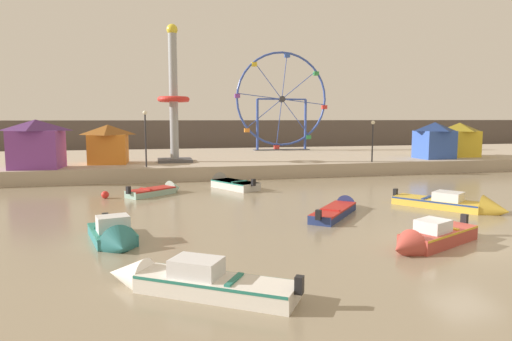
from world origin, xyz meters
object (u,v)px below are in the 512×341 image
at_px(motorboat_seafoam, 159,190).
at_px(carnival_booth_orange_canopy, 108,143).
at_px(ferris_wheel_blue_frame, 282,101).
at_px(mooring_buoy_orange, 105,195).
at_px(motorboat_faded_red, 429,238).
at_px(promenade_lamp_near, 373,134).
at_px(carnival_booth_blue_tent, 434,140).
at_px(motorboat_pale_grey, 228,183).
at_px(motorboat_white_red_stripe, 186,280).
at_px(carnival_booth_yellow_awning, 459,139).
at_px(motorboat_teal_painted, 115,236).
at_px(drop_tower_steel_tower, 174,105).
at_px(carnival_booth_purple_stall, 37,143).
at_px(motorboat_mustard_yellow, 459,205).
at_px(motorboat_navy_blue, 339,209).

bearing_deg(motorboat_seafoam, carnival_booth_orange_canopy, 73.50).
bearing_deg(ferris_wheel_blue_frame, mooring_buoy_orange, -127.95).
relative_size(motorboat_faded_red, promenade_lamp_near, 1.35).
xyz_separation_m(carnival_booth_blue_tent, promenade_lamp_near, (-7.05, -1.75, 0.58)).
relative_size(carnival_booth_blue_tent, carnival_booth_orange_canopy, 0.99).
height_order(motorboat_pale_grey, motorboat_faded_red, motorboat_faded_red).
height_order(motorboat_white_red_stripe, carnival_booth_orange_canopy, carnival_booth_orange_canopy).
relative_size(carnival_booth_blue_tent, carnival_booth_yellow_awning, 0.96).
xyz_separation_m(carnival_booth_yellow_awning, carnival_booth_orange_canopy, (-31.99, 0.41, -0.04)).
bearing_deg(carnival_booth_orange_canopy, carnival_booth_blue_tent, -1.70).
bearing_deg(mooring_buoy_orange, carnival_booth_orange_canopy, 93.73).
distance_m(carnival_booth_yellow_awning, mooring_buoy_orange, 32.96).
bearing_deg(motorboat_teal_painted, mooring_buoy_orange, 173.53).
relative_size(drop_tower_steel_tower, carnival_booth_purple_stall, 2.87).
relative_size(motorboat_faded_red, mooring_buoy_orange, 10.57).
bearing_deg(carnival_booth_blue_tent, carnival_booth_yellow_awning, 19.31).
bearing_deg(motorboat_pale_grey, drop_tower_steel_tower, -7.84).
bearing_deg(motorboat_mustard_yellow, motorboat_pale_grey, -170.40).
distance_m(motorboat_seafoam, carnival_booth_purple_stall, 11.37).
xyz_separation_m(motorboat_navy_blue, promenade_lamp_near, (8.90, 13.73, 3.12)).
bearing_deg(motorboat_seafoam, motorboat_white_red_stripe, -126.57).
bearing_deg(motorboat_pale_grey, motorboat_mustard_yellow, -163.28).
height_order(ferris_wheel_blue_frame, carnival_booth_orange_canopy, ferris_wheel_blue_frame).
xyz_separation_m(ferris_wheel_blue_frame, promenade_lamp_near, (3.44, -15.21, -3.28)).
xyz_separation_m(motorboat_mustard_yellow, promenade_lamp_near, (2.61, 14.43, 3.07)).
distance_m(motorboat_teal_painted, carnival_booth_blue_tent, 32.44).
relative_size(motorboat_teal_painted, carnival_booth_blue_tent, 1.20).
distance_m(carnival_booth_blue_tent, carnival_booth_yellow_awning, 3.86).
relative_size(ferris_wheel_blue_frame, mooring_buoy_orange, 25.20).
bearing_deg(motorboat_navy_blue, promenade_lamp_near, 7.11).
bearing_deg(ferris_wheel_blue_frame, motorboat_faded_red, -97.56).
distance_m(carnival_booth_yellow_awning, promenade_lamp_near, 11.12).
bearing_deg(motorboat_navy_blue, carnival_booth_blue_tent, -5.79).
distance_m(motorboat_teal_painted, promenade_lamp_near, 25.90).
bearing_deg(mooring_buoy_orange, motorboat_mustard_yellow, -22.75).
bearing_deg(carnival_booth_yellow_awning, carnival_booth_purple_stall, -172.50).
distance_m(motorboat_mustard_yellow, motorboat_white_red_stripe, 16.43).
bearing_deg(drop_tower_steel_tower, motorboat_mustard_yellow, -53.62).
bearing_deg(carnival_booth_blue_tent, motorboat_navy_blue, -137.46).
distance_m(motorboat_teal_painted, motorboat_mustard_yellow, 16.91).
xyz_separation_m(carnival_booth_orange_canopy, promenade_lamp_near, (21.33, -3.54, 0.66)).
xyz_separation_m(motorboat_white_red_stripe, carnival_booth_purple_stall, (-9.00, 23.28, 2.57)).
relative_size(motorboat_pale_grey, promenade_lamp_near, 1.33).
distance_m(drop_tower_steel_tower, carnival_booth_purple_stall, 10.76).
height_order(drop_tower_steel_tower, carnival_booth_purple_stall, drop_tower_steel_tower).
xyz_separation_m(motorboat_mustard_yellow, mooring_buoy_orange, (-18.05, 7.57, -0.06)).
bearing_deg(promenade_lamp_near, motorboat_seafoam, -161.02).
distance_m(motorboat_white_red_stripe, carnival_booth_orange_canopy, 26.27).
xyz_separation_m(motorboat_navy_blue, motorboat_white_red_stripe, (-8.15, -8.53, 0.10)).
relative_size(motorboat_seafoam, carnival_booth_orange_canopy, 1.11).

